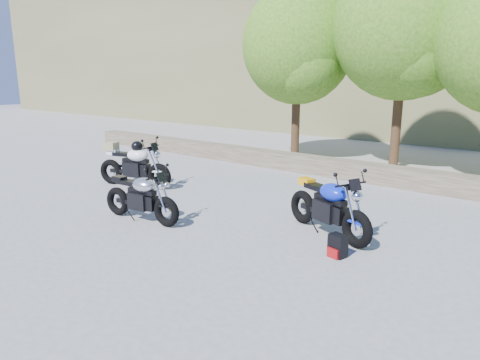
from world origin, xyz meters
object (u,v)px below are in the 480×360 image
(white_bike, at_px, (134,164))
(blue_bike, at_px, (329,207))
(silver_bike, at_px, (141,198))
(backpack, at_px, (337,246))

(white_bike, relative_size, blue_bike, 1.05)
(silver_bike, xyz_separation_m, blue_bike, (3.13, 1.62, 0.05))
(silver_bike, relative_size, white_bike, 0.91)
(backpack, bearing_deg, blue_bike, 139.99)
(silver_bike, height_order, blue_bike, blue_bike)
(silver_bike, bearing_deg, blue_bike, 20.13)
(silver_bike, distance_m, backpack, 3.82)
(silver_bike, height_order, backpack, silver_bike)
(white_bike, height_order, blue_bike, white_bike)
(backpack, bearing_deg, silver_bike, -154.44)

